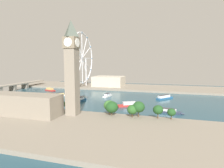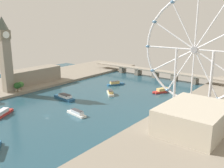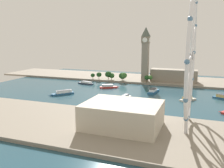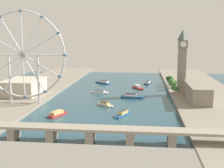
% 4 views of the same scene
% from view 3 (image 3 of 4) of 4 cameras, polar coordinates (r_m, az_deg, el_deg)
% --- Properties ---
extents(ground_plane, '(413.01, 413.01, 0.00)m').
position_cam_3_polar(ground_plane, '(317.27, 1.06, -2.36)').
color(ground_plane, '#234756').
extents(riverbank_left, '(90.00, 520.00, 3.00)m').
position_cam_3_polar(riverbank_left, '(431.31, 6.45, 1.28)').
color(riverbank_left, gray).
rests_on(riverbank_left, ground_plane).
extents(riverbank_right, '(90.00, 520.00, 3.00)m').
position_cam_3_polar(riverbank_right, '(210.70, -10.16, -8.96)').
color(riverbank_right, gray).
rests_on(riverbank_right, ground_plane).
extents(clock_tower, '(12.65, 12.65, 85.41)m').
position_cam_3_polar(clock_tower, '(393.13, 7.79, 7.08)').
color(clock_tower, gray).
rests_on(clock_tower, riverbank_left).
extents(parliament_block, '(22.00, 72.06, 19.38)m').
position_cam_3_polar(parliament_block, '(402.40, 14.21, 1.95)').
color(parliament_block, gray).
rests_on(parliament_block, riverbank_left).
extents(tree_row_embankment, '(12.94, 105.41, 14.12)m').
position_cam_3_polar(tree_row_embankment, '(400.58, 1.41, 1.99)').
color(tree_row_embankment, '#513823').
rests_on(tree_row_embankment, riverbank_left).
extents(ferris_wheel, '(102.03, 3.20, 105.59)m').
position_cam_3_polar(ferris_wheel, '(195.74, 17.99, 6.04)').
color(ferris_wheel, silver).
rests_on(ferris_wheel, riverbank_right).
extents(riverside_hall, '(43.92, 58.51, 19.48)m').
position_cam_3_polar(riverside_hall, '(191.87, 2.44, -7.24)').
color(riverside_hall, '#BCB29E').
rests_on(riverside_hall, riverbank_right).
extents(tour_boat_1, '(13.00, 30.63, 4.53)m').
position_cam_3_polar(tour_boat_1, '(386.99, -6.14, 0.26)').
color(tour_boat_1, '#2D384C').
rests_on(tour_boat_1, ground_plane).
extents(tour_boat_2, '(26.46, 8.16, 5.16)m').
position_cam_3_polar(tour_boat_2, '(293.02, 3.14, -3.06)').
color(tour_boat_2, white).
rests_on(tour_boat_2, ground_plane).
extents(tour_boat_3, '(32.98, 10.96, 5.87)m').
position_cam_3_polar(tour_boat_3, '(329.95, 9.64, -1.59)').
color(tour_boat_3, '#235684').
rests_on(tour_boat_3, ground_plane).
extents(tour_boat_4, '(28.83, 24.07, 5.70)m').
position_cam_3_polar(tour_boat_4, '(320.35, -11.36, -2.00)').
color(tour_boat_4, '#235684').
rests_on(tour_boat_4, ground_plane).
extents(tour_boat_5, '(15.34, 25.52, 5.45)m').
position_cam_3_polar(tour_boat_5, '(319.70, 24.39, -2.84)').
color(tour_boat_5, '#235684').
rests_on(tour_boat_5, ground_plane).
extents(tour_boat_6, '(17.85, 27.35, 5.46)m').
position_cam_3_polar(tour_boat_6, '(354.68, -0.86, -0.59)').
color(tour_boat_6, '#B22D28').
rests_on(tour_boat_6, ground_plane).
extents(tour_boat_7, '(20.49, 19.27, 5.37)m').
position_cam_3_polar(tour_boat_7, '(297.46, 17.26, -3.32)').
color(tour_boat_7, beige).
rests_on(tour_boat_7, ground_plane).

